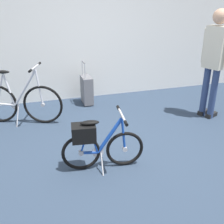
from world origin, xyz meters
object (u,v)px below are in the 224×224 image
Objects in this scene: display_bike_left at (20,102)px; visitor_near_wall at (214,57)px; rolling_suitcase at (87,90)px; folding_bike_foreground at (97,143)px.

visitor_near_wall is at bearing -11.94° from display_bike_left.
display_bike_left reaches higher than rolling_suitcase.
display_bike_left reaches higher than folding_bike_foreground.
visitor_near_wall is 2.15× the size of rolling_suitcase.
rolling_suitcase is (0.32, 2.14, -0.07)m from folding_bike_foreground.
folding_bike_foreground is 2.50m from visitor_near_wall.
visitor_near_wall reaches higher than rolling_suitcase.
visitor_near_wall is 2.35m from rolling_suitcase.
display_bike_left is (-0.89, 1.62, 0.01)m from folding_bike_foreground.
rolling_suitcase is at bearing 148.04° from visitor_near_wall.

